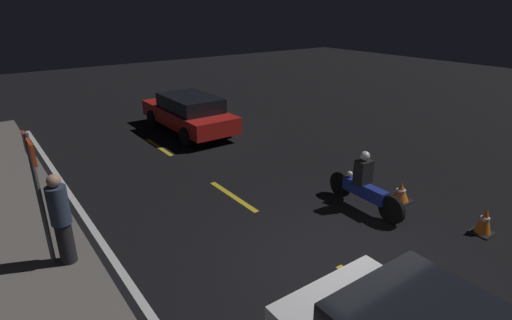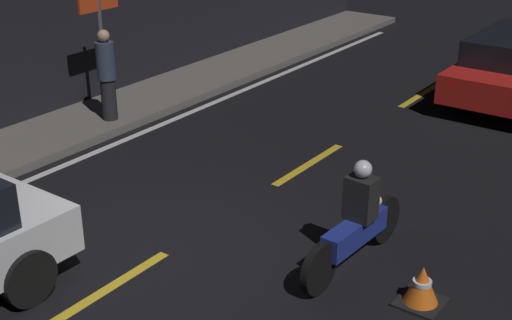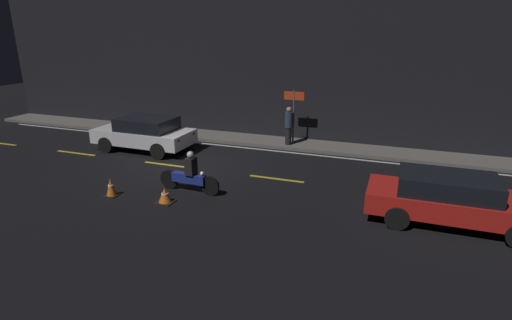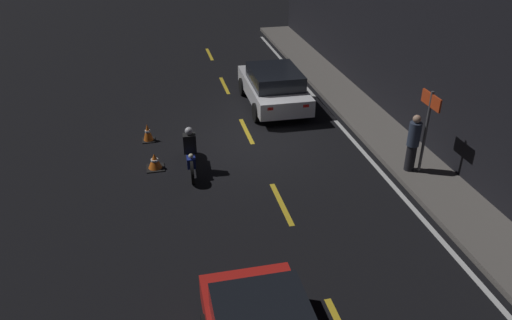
% 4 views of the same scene
% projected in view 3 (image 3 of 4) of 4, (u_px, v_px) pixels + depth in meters
% --- Properties ---
extents(ground_plane, '(56.00, 56.00, 0.00)m').
position_uv_depth(ground_plane, '(189.00, 168.00, 15.30)').
color(ground_plane, black).
extents(raised_curb, '(28.00, 1.67, 0.15)m').
position_uv_depth(raised_curb, '(234.00, 138.00, 19.14)').
color(raised_curb, '#605B56').
rests_on(raised_curb, ground).
extents(building_front, '(28.00, 0.30, 6.99)m').
position_uv_depth(building_front, '(241.00, 64.00, 18.94)').
color(building_front, black).
rests_on(building_front, ground).
extents(lane_dash_a, '(2.00, 0.14, 0.01)m').
position_uv_depth(lane_dash_a, '(0.00, 143.00, 18.57)').
color(lane_dash_a, gold).
rests_on(lane_dash_a, ground).
extents(lane_dash_b, '(2.00, 0.14, 0.01)m').
position_uv_depth(lane_dash_b, '(76.00, 153.00, 17.10)').
color(lane_dash_b, gold).
rests_on(lane_dash_b, ground).
extents(lane_dash_c, '(2.00, 0.14, 0.01)m').
position_uv_depth(lane_dash_c, '(167.00, 165.00, 15.63)').
color(lane_dash_c, gold).
rests_on(lane_dash_c, ground).
extents(lane_dash_d, '(2.00, 0.14, 0.01)m').
position_uv_depth(lane_dash_d, '(276.00, 179.00, 14.16)').
color(lane_dash_d, gold).
rests_on(lane_dash_d, ground).
extents(lane_dash_e, '(2.00, 0.14, 0.01)m').
position_uv_depth(lane_dash_e, '(411.00, 196.00, 12.69)').
color(lane_dash_e, gold).
rests_on(lane_dash_e, ground).
extents(lane_solid_kerb, '(25.20, 0.14, 0.01)m').
position_uv_depth(lane_solid_kerb, '(224.00, 146.00, 18.19)').
color(lane_solid_kerb, silver).
rests_on(lane_solid_kerb, ground).
extents(sedan_white, '(4.27, 2.07, 1.46)m').
position_uv_depth(sedan_white, '(145.00, 133.00, 17.30)').
color(sedan_white, silver).
rests_on(sedan_white, ground).
extents(taxi_red, '(4.53, 1.86, 1.38)m').
position_uv_depth(taxi_red, '(452.00, 198.00, 10.69)').
color(taxi_red, red).
rests_on(taxi_red, ground).
extents(motorcycle, '(2.18, 0.37, 1.39)m').
position_uv_depth(motorcycle, '(189.00, 175.00, 12.88)').
color(motorcycle, black).
rests_on(motorcycle, ground).
extents(traffic_cone_near, '(0.41, 0.41, 0.60)m').
position_uv_depth(traffic_cone_near, '(111.00, 187.00, 12.64)').
color(traffic_cone_near, black).
rests_on(traffic_cone_near, ground).
extents(traffic_cone_mid, '(0.52, 0.52, 0.48)m').
position_uv_depth(traffic_cone_mid, '(165.00, 195.00, 12.16)').
color(traffic_cone_mid, black).
rests_on(traffic_cone_mid, ground).
extents(pedestrian, '(0.34, 0.34, 1.69)m').
position_uv_depth(pedestrian, '(289.00, 126.00, 17.58)').
color(pedestrian, black).
rests_on(pedestrian, raised_curb).
extents(shop_sign, '(0.90, 0.08, 2.40)m').
position_uv_depth(shop_sign, '(294.00, 106.00, 17.48)').
color(shop_sign, '#4C4C51').
rests_on(shop_sign, raised_curb).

